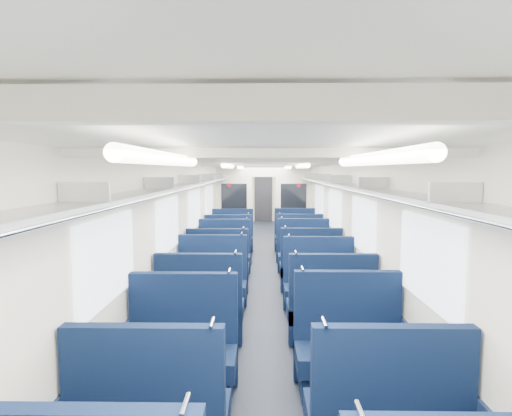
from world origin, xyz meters
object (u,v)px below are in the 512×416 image
seat_15 (304,258)px  seat_19 (295,239)px  seat_16 (229,248)px  seat_17 (299,247)px  seat_10 (212,287)px  seat_12 (218,272)px  seat_13 (310,271)px  seat_7 (349,354)px  seat_9 (330,314)px  seat_6 (182,357)px  seat_14 (224,259)px  seat_18 (232,240)px  seat_11 (319,290)px  end_door (263,198)px  bulkhead (264,203)px  seat_8 (201,313)px

seat_15 → seat_19: bearing=90.0°
seat_16 → seat_19: 2.14m
seat_19 → seat_17: bearing=-90.0°
seat_15 → seat_16: same height
seat_15 → seat_16: size_ratio=1.00×
seat_10 → seat_12: 0.98m
seat_13 → seat_19: bearing=90.0°
seat_7 → seat_9: same height
seat_10 → seat_16: 3.25m
seat_9 → seat_16: (-1.66, 4.41, 0.00)m
seat_7 → seat_17: 5.76m
seat_6 → seat_14: 4.52m
seat_7 → seat_12: size_ratio=1.00×
seat_18 → seat_11: bearing=-69.8°
seat_10 → seat_15: bearing=53.2°
end_door → seat_6: (-0.83, -13.77, -0.63)m
seat_7 → seat_12: bearing=116.7°
seat_9 → seat_18: (-1.66, 5.54, 0.00)m
bulkhead → seat_15: 3.86m
seat_12 → seat_19: same height
seat_8 → seat_12: 2.15m
seat_10 → seat_16: size_ratio=1.00×
seat_12 → seat_15: bearing=36.7°
seat_6 → seat_7: (1.66, 0.10, 0.00)m
end_door → seat_14: 9.31m
end_door → seat_11: end_door is taller
seat_11 → end_door: bearing=94.1°
seat_8 → seat_11: same height
seat_6 → seat_15: same height
seat_9 → seat_11: (0.00, 1.02, 0.00)m
end_door → seat_10: (-0.83, -11.35, -0.63)m
seat_12 → seat_13: 1.66m
bulkhead → seat_11: 6.15m
seat_15 → seat_17: bearing=90.0°
seat_13 → seat_19: (0.00, 3.51, 0.00)m
seat_6 → seat_10: bearing=90.0°
seat_9 → seat_15: size_ratio=1.00×
seat_12 → seat_14: same height
seat_13 → seat_12: bearing=-176.3°
seat_9 → seat_19: same height
seat_7 → seat_12: 3.70m
bulkhead → seat_19: bulkhead is taller
seat_12 → seat_17: same height
seat_13 → seat_16: (-1.66, 2.16, 0.00)m
seat_6 → seat_14: same height
seat_7 → seat_15: 4.54m
seat_12 → seat_18: bearing=90.0°
seat_11 → seat_18: (-1.66, 4.52, 0.00)m
bulkhead → seat_13: 4.95m
seat_14 → seat_19: same height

